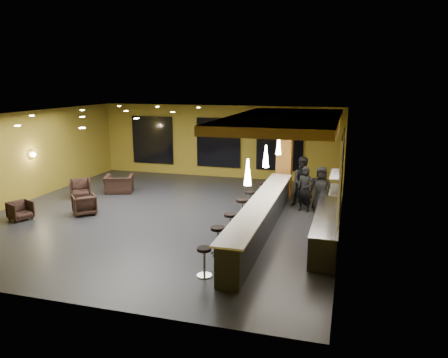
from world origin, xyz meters
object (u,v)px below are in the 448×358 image
(armchair_d, at_px, (119,184))
(bar_stool_3, at_px, (242,208))
(prep_counter, at_px, (328,220))
(pendant_0, at_px, (248,172))
(pendant_1, at_px, (266,156))
(armchair_a, at_px, (20,211))
(staff_c, at_px, (321,189))
(armchair_b, at_px, (84,205))
(bar_stool_0, at_px, (204,258))
(pendant_2, at_px, (279,145))
(column, at_px, (285,154))
(bar_stool_4, at_px, (249,199))
(staff_b, at_px, (304,182))
(bar_stool_5, at_px, (261,189))
(bar_stool_1, at_px, (218,237))
(staff_a, at_px, (305,189))
(bar_stool_2, at_px, (230,223))
(armchair_c, at_px, (80,188))
(bar_counter, at_px, (262,218))

(armchair_d, height_order, bar_stool_3, bar_stool_3)
(prep_counter, xyz_separation_m, pendant_0, (-2.00, -2.50, 1.92))
(pendant_1, bearing_deg, armchair_a, -169.87)
(staff_c, xyz_separation_m, bar_stool_3, (-2.40, -2.11, -0.30))
(armchair_b, bearing_deg, bar_stool_0, 104.26)
(pendant_0, distance_m, pendant_2, 5.00)
(column, relative_size, staff_c, 2.10)
(staff_c, xyz_separation_m, bar_stool_4, (-2.49, -0.64, -0.36))
(prep_counter, relative_size, bar_stool_4, 8.20)
(pendant_2, bearing_deg, staff_b, 20.93)
(bar_stool_5, bearing_deg, pendant_1, -76.34)
(armchair_d, distance_m, bar_stool_3, 6.53)
(bar_stool_1, bearing_deg, column, 83.21)
(bar_stool_0, bearing_deg, bar_stool_5, 90.06)
(armchair_a, bearing_deg, staff_c, -46.10)
(bar_stool_4, bearing_deg, bar_stool_0, -88.37)
(column, bearing_deg, armchair_a, -145.82)
(staff_c, xyz_separation_m, bar_stool_1, (-2.39, -4.90, -0.32))
(pendant_1, xyz_separation_m, bar_stool_1, (-0.79, -2.57, -1.84))
(column, relative_size, staff_a, 2.13)
(bar_stool_2, bearing_deg, column, 81.47)
(staff_b, xyz_separation_m, armchair_a, (-9.12, -4.32, -0.63))
(pendant_2, bearing_deg, prep_counter, -51.34)
(armchair_d, height_order, bar_stool_2, bar_stool_2)
(armchair_b, relative_size, bar_stool_5, 1.00)
(prep_counter, xyz_separation_m, armchair_c, (-9.94, 1.66, -0.06))
(staff_b, distance_m, bar_stool_4, 2.21)
(pendant_0, relative_size, pendant_1, 1.00)
(bar_counter, bearing_deg, pendant_2, 90.00)
(armchair_a, xyz_separation_m, armchair_b, (1.76, 1.14, 0.04))
(prep_counter, bearing_deg, armchair_c, 170.53)
(armchair_b, height_order, bar_stool_0, bar_stool_0)
(staff_c, xyz_separation_m, bar_stool_5, (-2.33, 0.69, -0.33))
(bar_stool_4, bearing_deg, staff_a, 15.91)
(pendant_0, xyz_separation_m, armchair_b, (-6.44, 2.18, -1.99))
(pendant_0, distance_m, staff_c, 5.31)
(bar_counter, distance_m, bar_stool_1, 2.22)
(staff_c, bearing_deg, pendant_1, -124.29)
(bar_counter, xyz_separation_m, bar_stool_3, (-0.80, 0.71, 0.04))
(bar_counter, bearing_deg, pendant_0, -90.00)
(staff_a, distance_m, bar_stool_0, 6.42)
(column, distance_m, armchair_b, 7.94)
(bar_counter, distance_m, bar_stool_0, 3.50)
(bar_stool_0, bearing_deg, pendant_1, 79.52)
(prep_counter, bearing_deg, staff_b, 110.61)
(pendant_1, relative_size, pendant_2, 1.00)
(column, xyz_separation_m, staff_b, (0.93, -1.25, -0.80))
(bar_stool_1, bearing_deg, armchair_b, 158.29)
(staff_b, relative_size, bar_stool_1, 2.37)
(pendant_0, relative_size, bar_stool_1, 0.88)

